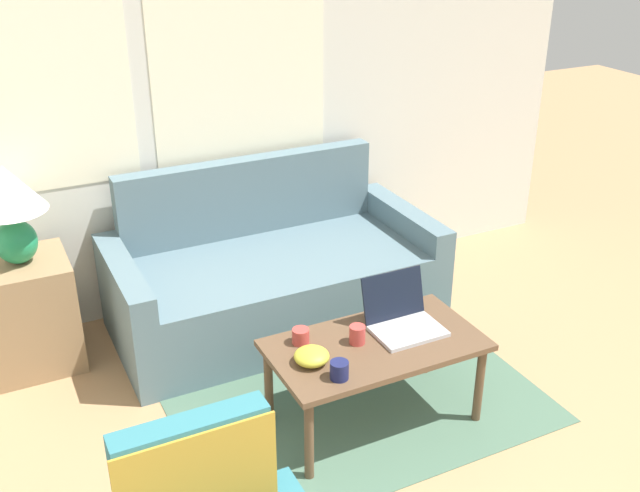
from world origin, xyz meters
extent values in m
cube|color=silver|center=(0.00, 3.71, 1.30)|extent=(5.83, 0.05, 2.60)
cube|color=white|center=(-0.68, 3.68, 1.55)|extent=(1.10, 0.01, 1.30)
cube|color=white|center=(0.53, 3.68, 1.55)|extent=(1.10, 0.01, 1.30)
cube|color=#476651|center=(0.56, 2.62, 0.00)|extent=(1.87, 2.06, 0.01)
cube|color=slate|center=(0.50, 3.16, 0.23)|extent=(1.66, 0.94, 0.46)
cube|color=slate|center=(0.50, 3.57, 0.47)|extent=(1.66, 0.12, 0.95)
cube|color=slate|center=(-0.40, 3.16, 0.30)|extent=(0.14, 0.94, 0.61)
cube|color=slate|center=(1.40, 3.16, 0.30)|extent=(0.14, 0.94, 0.61)
cube|color=#937551|center=(-0.88, 3.37, 0.32)|extent=(0.48, 0.48, 0.63)
ellipsoid|color=#1E8451|center=(-0.88, 3.37, 0.75)|extent=(0.22, 0.22, 0.24)
cylinder|color=tan|center=(-0.88, 3.37, 0.90)|extent=(0.02, 0.02, 0.06)
cone|color=white|center=(-0.88, 3.37, 1.05)|extent=(0.39, 0.39, 0.24)
cube|color=brown|center=(0.56, 2.07, 0.44)|extent=(1.04, 0.57, 0.03)
cylinder|color=brown|center=(0.10, 1.84, 0.21)|extent=(0.04, 0.04, 0.43)
cylinder|color=brown|center=(1.03, 1.84, 0.21)|extent=(0.04, 0.04, 0.43)
cylinder|color=brown|center=(0.10, 2.31, 0.21)|extent=(0.04, 0.04, 0.43)
cylinder|color=brown|center=(1.03, 2.31, 0.21)|extent=(0.04, 0.04, 0.43)
cube|color=#B7B7BC|center=(0.75, 2.08, 0.47)|extent=(0.34, 0.24, 0.02)
cube|color=black|center=(0.75, 2.23, 0.60)|extent=(0.34, 0.07, 0.24)
cylinder|color=#B23D38|center=(0.48, 2.11, 0.50)|extent=(0.08, 0.08, 0.09)
cylinder|color=#191E4C|center=(0.27, 1.89, 0.50)|extent=(0.09, 0.09, 0.08)
cylinder|color=#B23D38|center=(0.24, 2.23, 0.50)|extent=(0.08, 0.08, 0.08)
ellipsoid|color=gold|center=(0.21, 2.06, 0.49)|extent=(0.17, 0.17, 0.07)
camera|label=1|loc=(-1.03, -0.55, 2.42)|focal=42.00mm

